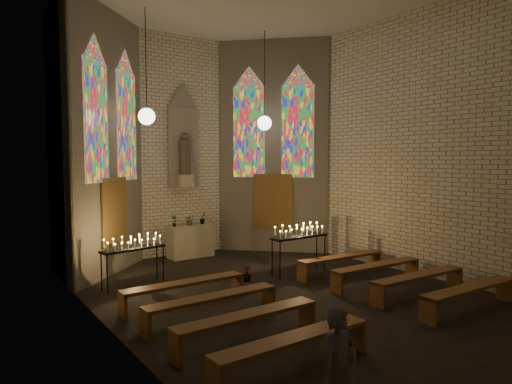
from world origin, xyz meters
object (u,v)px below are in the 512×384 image
Objects in this scene: altar at (191,241)px; votive_stand_left at (133,245)px; visitor at (339,372)px; aisle_flower_pot at (247,273)px; votive_stand_right at (299,233)px.

votive_stand_left reaches higher than altar.
votive_stand_left is (-2.64, -2.24, 0.50)m from altar.
altar is 9.83m from visitor.
votive_stand_left reaches higher than aisle_flower_pot.
aisle_flower_pot is 0.29× the size of visitor.
visitor reaches higher than votive_stand_right.
votive_stand_left is 4.34m from votive_stand_right.
visitor is at bearing -101.10° from votive_stand_left.
altar is at bearing 87.65° from aisle_flower_pot.
altar is 0.97× the size of visitor.
visitor is (-0.21, -7.16, -0.28)m from votive_stand_left.
aisle_flower_pot is at bearing -34.91° from votive_stand_left.
altar is 3.45m from aisle_flower_pot.
altar is 3.34× the size of aisle_flower_pot.
visitor reaches higher than altar.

